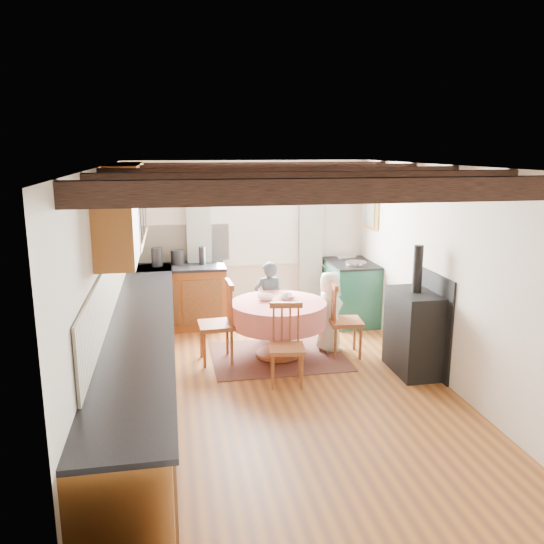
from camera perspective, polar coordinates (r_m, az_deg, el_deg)
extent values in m
cube|color=#9D5A21|center=(6.09, 1.41, -12.29)|extent=(3.60, 5.50, 0.00)
cube|color=white|center=(5.52, 1.55, 10.92)|extent=(3.60, 5.50, 0.00)
cube|color=silver|center=(8.34, -2.46, 3.25)|extent=(3.60, 0.00, 2.40)
cube|color=silver|center=(3.19, 12.07, -13.07)|extent=(3.60, 0.00, 2.40)
cube|color=silver|center=(5.60, -16.85, -2.03)|extent=(0.00, 5.50, 2.40)
cube|color=silver|center=(6.30, 17.71, -0.47)|extent=(0.00, 5.50, 2.40)
cube|color=#311C14|center=(3.59, 8.31, 8.37)|extent=(3.60, 0.16, 0.16)
cube|color=#311C14|center=(4.55, 4.22, 9.37)|extent=(3.60, 0.16, 0.16)
cube|color=#311C14|center=(5.52, 1.55, 9.99)|extent=(3.60, 0.16, 0.16)
cube|color=#311C14|center=(6.50, -0.33, 10.41)|extent=(3.60, 0.16, 0.16)
cube|color=#311C14|center=(7.48, -1.71, 10.72)|extent=(3.60, 0.16, 0.16)
cube|color=beige|center=(5.89, -16.36, -1.28)|extent=(0.02, 4.50, 0.55)
cube|color=beige|center=(8.24, -9.35, 2.97)|extent=(1.40, 0.02, 0.55)
cube|color=brown|center=(5.81, -13.39, -9.18)|extent=(0.60, 5.30, 0.88)
cube|color=brown|center=(8.13, -9.46, -2.66)|extent=(1.30, 0.60, 0.88)
cube|color=black|center=(5.65, -13.43, -4.84)|extent=(0.64, 5.30, 0.04)
cube|color=black|center=(8.00, -9.58, 0.49)|extent=(1.30, 0.64, 0.04)
cube|color=brown|center=(6.64, -14.73, 6.93)|extent=(0.34, 1.80, 0.90)
cube|color=brown|center=(5.16, -15.81, 4.74)|extent=(0.34, 0.90, 0.70)
cube|color=white|center=(8.28, -1.78, 5.99)|extent=(1.34, 0.03, 1.54)
cube|color=white|center=(8.28, -1.79, 5.99)|extent=(1.20, 0.01, 1.40)
cube|color=#A6B4A1|center=(8.19, -7.56, 2.26)|extent=(0.35, 0.10, 2.10)
cube|color=#A6B4A1|center=(8.44, 4.04, 2.66)|extent=(0.35, 0.10, 2.10)
cylinder|color=black|center=(8.15, -1.72, 10.11)|extent=(2.00, 0.03, 0.03)
cube|color=gold|center=(8.27, 10.26, 6.48)|extent=(0.04, 0.50, 0.60)
cylinder|color=silver|center=(8.45, 4.65, 6.77)|extent=(0.30, 0.02, 0.30)
cube|color=brown|center=(7.02, 0.67, -8.73)|extent=(1.66, 1.29, 0.01)
imported|color=#34434B|center=(7.47, -0.35, -3.01)|extent=(0.41, 0.28, 1.09)
imported|color=#E5F0CF|center=(7.12, 5.96, -4.09)|extent=(0.37, 0.53, 1.04)
imported|color=silver|center=(6.93, 1.58, -2.59)|extent=(0.24, 0.24, 0.05)
imported|color=silver|center=(6.88, -0.68, -2.67)|extent=(0.25, 0.25, 0.06)
imported|color=silver|center=(6.86, 1.46, -2.62)|extent=(0.11, 0.11, 0.08)
cylinder|color=#262628|center=(8.02, -11.86, 1.54)|extent=(0.16, 0.16, 0.27)
cylinder|color=#262628|center=(8.10, -9.80, 1.54)|extent=(0.19, 0.19, 0.21)
cylinder|color=#262628|center=(8.03, -7.26, 1.70)|extent=(0.09, 0.09, 0.26)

